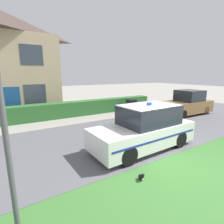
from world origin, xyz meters
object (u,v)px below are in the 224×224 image
Objects in this scene: neighbour_car_near at (187,104)px; police_car at (145,128)px; wheelie_bin at (131,106)px; cat at (141,177)px.

police_car is at bearing 25.27° from neighbour_car_near.
neighbour_car_near is (6.69, 2.91, -0.04)m from police_car.
police_car reaches higher than wheelie_bin.
wheelie_bin reaches higher than cat.
cat is 9.41m from neighbour_car_near.
neighbour_car_near is 3.95× the size of wheelie_bin.
wheelie_bin is at bearing 146.05° from cat.
wheelie_bin is at bearing -37.79° from neighbour_car_near.
cat is at bearing 30.52° from neighbour_car_near.
police_car is 4.20× the size of wheelie_bin.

